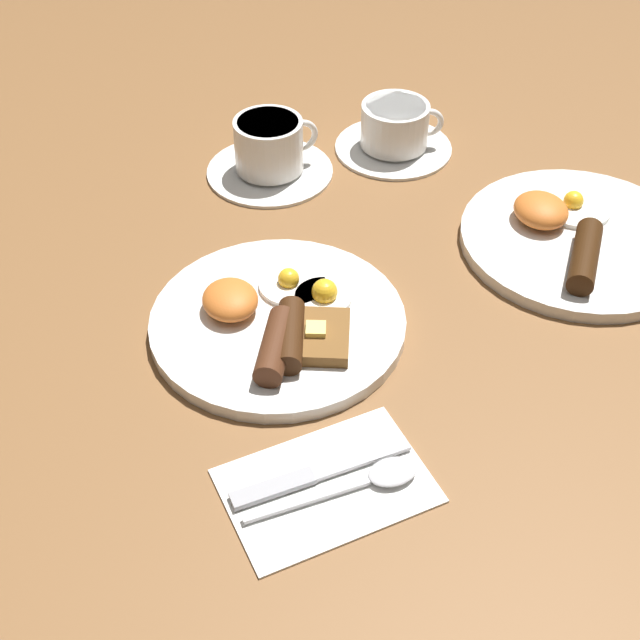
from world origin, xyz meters
name	(u,v)px	position (x,y,z in m)	size (l,w,h in m)	color
ground_plane	(278,328)	(0.00, 0.00, 0.00)	(3.00, 3.00, 0.00)	brown
breakfast_plate_near	(278,321)	(0.00, 0.00, 0.01)	(0.27, 0.27, 0.04)	white
breakfast_plate_far	(576,237)	(-0.02, 0.37, 0.01)	(0.28, 0.28, 0.05)	white
teacup_near	(270,152)	(-0.29, 0.08, 0.03)	(0.16, 0.16, 0.07)	white
teacup_far	(395,131)	(-0.29, 0.25, 0.03)	(0.16, 0.16, 0.07)	white
napkin	(327,485)	(0.21, -0.02, 0.00)	(0.12, 0.18, 0.01)	white
knife	(312,475)	(0.20, -0.03, 0.01)	(0.03, 0.17, 0.01)	silver
spoon	(374,478)	(0.22, 0.02, 0.01)	(0.03, 0.16, 0.01)	silver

